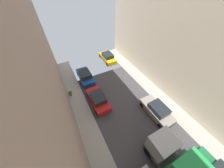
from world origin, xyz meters
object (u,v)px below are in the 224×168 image
Objects in this scene: parked_car_left_2 at (98,99)px; parked_car_left_3 at (85,76)px; potted_plant_3 at (70,93)px; parked_car_right_4 at (107,57)px; parked_car_right_3 at (157,111)px.

parked_car_left_2 is 5.01m from parked_car_left_3.
parked_car_left_2 is at bearing -44.98° from potted_plant_3.
parked_car_left_2 and parked_car_right_4 have the same top height.
parked_car_right_3 is at bearing -42.51° from potted_plant_3.
parked_car_right_3 is at bearing -60.96° from parked_car_left_3.
parked_car_left_2 is 7.17m from parked_car_right_3.
parked_car_left_3 is (0.00, 5.01, 0.00)m from parked_car_left_2.
parked_car_left_3 reaches higher than potted_plant_3.
parked_car_left_3 is 6.29m from parked_car_right_4.
parked_car_right_3 is (5.40, -9.72, 0.00)m from parked_car_left_3.
potted_plant_3 is at bearing 135.02° from parked_car_left_2.
parked_car_right_3 is 1.00× the size of parked_car_right_4.
parked_car_right_4 is (5.40, 3.22, 0.00)m from parked_car_left_3.
parked_car_right_4 is at bearing 90.00° from parked_car_right_3.
parked_car_left_3 is 1.00× the size of parked_car_right_4.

